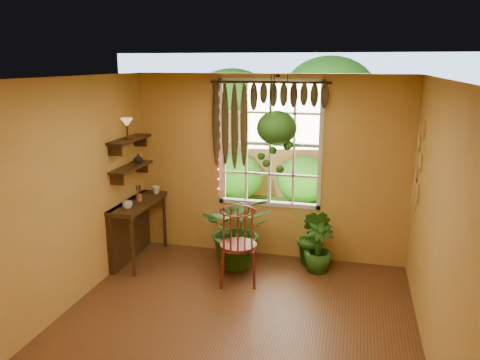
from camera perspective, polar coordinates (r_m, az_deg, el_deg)
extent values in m
plane|color=brown|center=(5.31, -1.34, -18.31)|extent=(4.50, 4.50, 0.00)
plane|color=silver|center=(4.48, -1.55, 12.23)|extent=(4.50, 4.50, 0.00)
plane|color=#D18E47|center=(6.84, 3.60, 1.48)|extent=(4.00, 0.00, 4.00)
plane|color=#D18E47|center=(5.58, -21.66, -2.47)|extent=(0.00, 4.50, 4.50)
plane|color=#D18E47|center=(4.64, 23.26, -5.93)|extent=(0.00, 4.50, 4.50)
cube|color=silver|center=(6.80, 3.69, 4.41)|extent=(1.52, 0.10, 1.86)
cube|color=white|center=(6.83, 3.73, 4.45)|extent=(1.38, 0.01, 1.78)
cylinder|color=#3C2510|center=(6.60, 3.63, 11.80)|extent=(1.70, 0.04, 0.04)
cube|color=#3C2510|center=(6.92, -12.31, -2.78)|extent=(0.40, 1.20, 0.06)
cube|color=#3C2510|center=(7.13, -13.30, -5.91)|extent=(0.08, 1.18, 0.90)
cylinder|color=#3C2510|center=(6.54, -12.97, -7.94)|extent=(0.05, 0.05, 0.86)
cylinder|color=#3C2510|center=(7.47, -9.17, -4.93)|extent=(0.05, 0.05, 0.86)
cube|color=#3C2510|center=(6.82, -13.11, 1.53)|extent=(0.25, 0.90, 0.04)
cube|color=#3C2510|center=(6.75, -13.30, 4.84)|extent=(0.25, 0.90, 0.04)
cube|color=#325D1A|center=(11.98, 7.90, 0.19)|extent=(14.00, 10.00, 0.04)
cube|color=#946A46|center=(10.03, 6.92, 2.87)|extent=(12.00, 0.10, 1.80)
plane|color=#84A8DD|center=(13.48, 8.99, 8.49)|extent=(12.00, 0.00, 12.00)
cylinder|color=maroon|center=(6.20, -0.22, -7.99)|extent=(0.59, 0.59, 0.04)
torus|color=maroon|center=(5.82, -0.26, -3.71)|extent=(0.46, 0.14, 0.46)
imported|color=#1A4612|center=(6.66, -0.15, -6.01)|extent=(1.14, 1.04, 1.11)
imported|color=#1A4612|center=(6.79, 8.96, -6.88)|extent=(0.58, 0.52, 0.86)
imported|color=#1A4612|center=(6.64, 9.52, -8.14)|extent=(0.48, 0.48, 0.70)
ellipsoid|color=black|center=(6.32, 4.49, 5.64)|extent=(0.32, 0.32, 0.19)
ellipsoid|color=#1A4612|center=(6.31, 4.50, 6.36)|extent=(0.54, 0.54, 0.46)
imported|color=silver|center=(6.59, -13.55, -2.97)|extent=(0.15, 0.15, 0.11)
imported|color=beige|center=(7.26, -10.21, -1.19)|extent=(0.15, 0.15, 0.11)
cylinder|color=brown|center=(6.93, -12.21, -2.07)|extent=(0.08, 0.08, 0.10)
imported|color=#B2AD99|center=(7.00, -12.30, 2.61)|extent=(0.17, 0.17, 0.14)
cylinder|color=brown|center=(6.66, -13.54, 4.99)|extent=(0.10, 0.10, 0.03)
cylinder|color=brown|center=(6.65, -13.58, 5.77)|extent=(0.02, 0.02, 0.17)
cone|color=slate|center=(6.63, -13.64, 6.84)|extent=(0.17, 0.17, 0.12)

